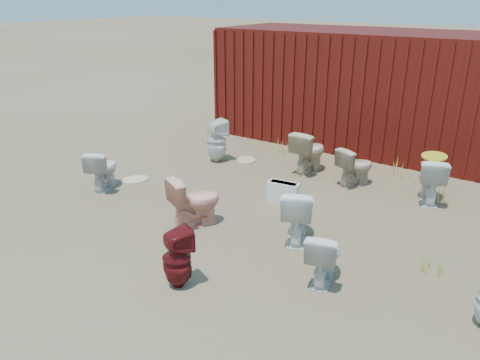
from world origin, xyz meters
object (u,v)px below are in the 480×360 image
Objects in this scene: toilet_front_maroon at (177,258)px; toilet_front_a at (103,169)px; toilet_back_beige_left at (309,151)px; shipping_container at (359,88)px; toilet_front_c at (297,213)px; toilet_back_a at (216,141)px; toilet_back_beige_right at (355,167)px; loose_tank at (283,193)px; toilet_front_pink at (195,201)px; toilet_front_e at (323,255)px; toilet_back_yellowlid at (431,179)px.

toilet_front_a is at bearing -2.29° from toilet_front_maroon.
toilet_back_beige_left is at bearing -158.19° from toilet_front_a.
shipping_container reaches higher than toilet_front_c.
toilet_back_beige_right is at bearing -150.06° from toilet_back_a.
toilet_front_maroon is at bearing -93.47° from loose_tank.
toilet_front_c is (1.39, 0.45, 0.01)m from toilet_front_pink.
shipping_container reaches higher than toilet_back_a.
toilet_front_c is at bearing -84.64° from toilet_front_maroon.
toilet_back_a is 2.75m from toilet_back_beige_right.
loose_tank is (-1.44, 1.63, -0.15)m from toilet_front_e.
toilet_front_e is at bearing 149.08° from toilet_front_a.
toilet_front_maroon is (2.95, -1.46, 0.01)m from toilet_front_a.
toilet_front_maroon is 2.67m from loose_tank.
toilet_front_maroon reaches higher than loose_tank.
toilet_front_maroon is at bearing 143.71° from toilet_back_a.
toilet_front_a is at bearing 9.46° from toilet_back_yellowlid.
toilet_front_c is 1.51× the size of loose_tank.
shipping_container is at bearing -101.93° from toilet_front_c.
toilet_front_a is 2.16m from toilet_front_pink.
toilet_back_yellowlid is at bearing -151.98° from toilet_back_a.
toilet_front_maroon is (-0.59, -1.74, -0.02)m from toilet_front_c.
toilet_back_beige_right is (-0.07, 2.28, -0.04)m from toilet_front_c.
toilet_front_a is 4.28m from toilet_front_e.
loose_tank is at bearing 90.10° from toilet_back_beige_right.
toilet_front_c is at bearing 117.54° from toilet_back_beige_right.
toilet_back_beige_right is at bearing 58.02° from loose_tank.
toilet_front_maroon is at bearing 47.35° from toilet_back_yellowlid.
toilet_front_a reaches higher than loose_tank.
toilet_back_yellowlid reaches higher than toilet_front_pink.
toilet_front_pink is (2.15, -0.17, 0.02)m from toilet_front_a.
toilet_back_beige_left is at bearing -22.12° from toilet_back_yellowlid.
toilet_back_a reaches higher than toilet_front_e.
toilet_front_maroon is at bearing 128.53° from toilet_front_a.
toilet_front_pink is 3.75m from toilet_back_yellowlid.
toilet_back_yellowlid is at bearing -141.12° from toilet_front_c.
toilet_back_a is 1.06× the size of toilet_back_beige_left.
toilet_front_maroon is at bearing -85.83° from shipping_container.
toilet_back_a is at bearing 147.70° from loose_tank.
toilet_front_a is 0.93× the size of toilet_back_yellowlid.
toilet_back_beige_left reaches higher than toilet_front_e.
toilet_back_beige_left is at bearing 95.21° from loose_tank.
toilet_back_yellowlid is at bearing -176.39° from toilet_front_a.
loose_tank is (0.34, -3.89, -1.02)m from shipping_container.
shipping_container is 7.94× the size of toilet_front_c.
toilet_back_yellowlid reaches higher than toilet_back_beige_right.
toilet_back_yellowlid reaches higher than toilet_front_a.
toilet_front_a is at bearing 51.61° from toilet_back_beige_left.
loose_tank is at bearing -84.99° from shipping_container.
shipping_container is at bearing -67.76° from toilet_front_pink.
toilet_front_pink is 1.46m from toilet_front_c.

